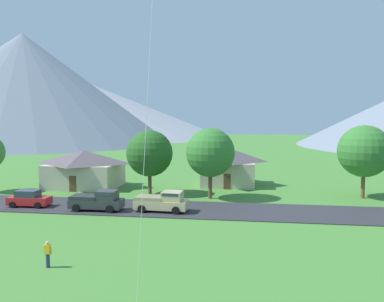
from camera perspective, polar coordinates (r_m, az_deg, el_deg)
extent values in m
cube|color=#2D2D33|center=(41.00, 0.94, -8.24)|extent=(160.00, 7.52, 0.08)
cone|color=#8E939E|center=(192.44, -14.83, 5.70)|extent=(125.21, 125.21, 24.95)
cone|color=slate|center=(156.48, -22.55, 8.14)|extent=(102.72, 102.72, 38.23)
cone|color=gray|center=(202.66, -14.16, 5.75)|extent=(97.59, 97.59, 25.48)
cube|color=beige|center=(55.63, 5.18, -3.10)|extent=(7.02, 7.00, 3.25)
pyramid|color=#564C51|center=(55.33, 5.20, -0.52)|extent=(7.58, 7.56, 1.79)
cube|color=brown|center=(52.25, 4.95, -4.32)|extent=(0.90, 0.06, 2.00)
cube|color=beige|center=(55.63, -14.89, -3.31)|extent=(8.97, 7.13, 3.14)
pyramid|color=#564C51|center=(55.34, -14.94, -0.81)|extent=(9.69, 7.70, 1.73)
cube|color=brown|center=(52.48, -16.43, -4.46)|extent=(0.90, 0.06, 2.00)
cylinder|color=brown|center=(50.51, 22.90, -4.33)|extent=(0.44, 0.44, 3.18)
sphere|color=#33752D|center=(50.07, 23.04, -0.02)|extent=(5.92, 5.92, 5.92)
cylinder|color=brown|center=(49.15, -5.95, -4.40)|extent=(0.44, 0.44, 2.87)
sphere|color=#23561E|center=(48.71, -5.98, -0.32)|extent=(5.56, 5.56, 5.56)
cylinder|color=brown|center=(46.39, 2.57, -4.74)|extent=(0.44, 0.44, 3.19)
sphere|color=#33752D|center=(45.91, 2.59, -0.21)|extent=(5.56, 5.56, 5.56)
cube|color=red|center=(45.45, -21.87, -6.47)|extent=(4.26, 1.96, 0.80)
cube|color=#2D3847|center=(45.38, -22.07, -5.54)|extent=(2.26, 1.67, 0.68)
cylinder|color=black|center=(45.69, -19.81, -6.70)|extent=(0.65, 0.26, 0.64)
cylinder|color=black|center=(44.08, -20.87, -7.16)|extent=(0.65, 0.26, 0.64)
cylinder|color=black|center=(46.93, -22.79, -6.49)|extent=(0.65, 0.26, 0.64)
cylinder|color=black|center=(45.37, -23.93, -6.92)|extent=(0.65, 0.26, 0.64)
cube|color=#C6B284|center=(40.17, -4.32, -7.49)|extent=(5.29, 2.25, 0.84)
cube|color=#C6B284|center=(39.72, -2.79, -6.34)|extent=(1.99, 1.93, 0.90)
cube|color=#2D3847|center=(39.67, -2.80, -5.96)|extent=(1.70, 1.96, 0.28)
cube|color=tan|center=(40.37, -5.91, -6.57)|extent=(2.79, 2.09, 0.36)
cylinder|color=black|center=(40.79, -1.61, -7.71)|extent=(0.77, 0.32, 0.76)
cylinder|color=black|center=(38.86, -2.29, -8.35)|extent=(0.77, 0.32, 0.76)
cylinder|color=black|center=(41.67, -6.21, -7.47)|extent=(0.77, 0.32, 0.76)
cylinder|color=black|center=(39.78, -7.10, -8.08)|extent=(0.77, 0.32, 0.76)
cube|color=#333338|center=(41.62, -13.27, -7.17)|extent=(5.22, 2.05, 0.84)
cube|color=#333338|center=(41.06, -11.86, -6.07)|extent=(1.92, 1.86, 0.90)
cube|color=#2D3847|center=(41.01, -11.86, -5.70)|extent=(1.63, 1.90, 0.28)
cube|color=#28282C|center=(41.92, -14.76, -6.28)|extent=(2.72, 1.99, 0.36)
cylinder|color=black|center=(42.05, -10.58, -7.41)|extent=(0.76, 0.29, 0.76)
cylinder|color=black|center=(40.17, -11.51, -8.01)|extent=(0.76, 0.29, 0.76)
cylinder|color=black|center=(43.23, -14.89, -7.15)|extent=(0.76, 0.29, 0.76)
cylinder|color=black|center=(41.40, -15.99, -7.71)|extent=(0.76, 0.29, 0.76)
cylinder|color=silver|center=(16.36, -6.33, 6.51)|extent=(0.68, 1.52, 16.61)
cylinder|color=navy|center=(27.59, -19.60, -14.29)|extent=(0.24, 0.24, 0.88)
cube|color=yellow|center=(27.36, -19.64, -12.85)|extent=(0.36, 0.22, 0.58)
sphere|color=beige|center=(27.25, -19.67, -12.04)|extent=(0.21, 0.21, 0.21)
cylinder|color=yellow|center=(27.48, -20.05, -12.89)|extent=(0.12, 0.18, 0.59)
cylinder|color=yellow|center=(27.28, -19.22, -13.00)|extent=(0.12, 0.18, 0.59)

